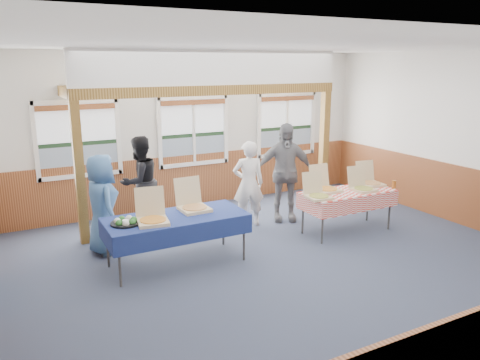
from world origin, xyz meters
name	(u,v)px	position (x,y,z in m)	size (l,w,h in m)	color
floor	(283,264)	(0.00, 0.00, 0.00)	(8.00, 8.00, 0.00)	#282F42
ceiling	(288,45)	(0.00, 0.00, 3.20)	(8.00, 8.00, 0.00)	white
wall_back	(193,131)	(0.00, 3.50, 1.60)	(8.00, 8.00, 0.00)	silver
wall_right	(469,140)	(4.00, 0.00, 1.60)	(8.00, 8.00, 0.00)	silver
wainscot_back	(194,180)	(0.00, 3.48, 0.55)	(7.98, 0.05, 1.10)	brown
wainscot_right	(461,195)	(3.98, 0.00, 0.55)	(0.05, 6.98, 1.10)	brown
window_left	(78,135)	(-2.30, 3.46, 1.68)	(1.56, 0.10, 1.46)	white
window_mid	(193,127)	(0.00, 3.46, 1.68)	(1.56, 0.10, 1.46)	white
window_right	(286,121)	(2.30, 3.46, 1.68)	(1.56, 0.10, 1.46)	white
post_left	(80,174)	(-2.50, 2.30, 1.20)	(0.15, 0.15, 2.40)	#583913
post_right	(324,149)	(2.50, 2.30, 1.20)	(0.15, 0.15, 2.40)	#583913
cross_beam	(217,90)	(0.00, 2.30, 2.49)	(5.15, 0.18, 0.18)	#583913
table_left	(176,219)	(-1.41, 0.76, 0.71)	(2.15, 1.07, 0.76)	#363636
table_right	(348,194)	(1.79, 0.66, 0.70)	(1.80, 1.04, 0.76)	#363636
pizza_box_a	(152,218)	(-1.81, 0.65, 0.83)	(0.50, 0.58, 0.46)	beige
pizza_box_b	(193,206)	(-1.06, 0.92, 0.83)	(0.44, 0.53, 0.47)	beige
pizza_box_c	(318,194)	(1.04, 0.56, 0.82)	(0.42, 0.50, 0.41)	beige
pizza_box_d	(326,187)	(1.44, 0.85, 0.82)	(0.41, 0.50, 0.45)	beige
pizza_box_e	(362,187)	(2.04, 0.58, 0.82)	(0.40, 0.48, 0.41)	beige
pizza_box_f	(370,182)	(2.44, 0.80, 0.82)	(0.44, 0.52, 0.42)	beige
veggie_tray	(126,222)	(-2.16, 0.76, 0.79)	(0.43, 0.43, 0.10)	black
drink_glass	(394,184)	(2.64, 0.41, 0.83)	(0.07, 0.07, 0.15)	#9C541A
woman_white	(248,184)	(0.39, 1.79, 0.80)	(0.59, 0.38, 1.61)	silver
woman_black	(140,182)	(-1.39, 2.72, 0.84)	(0.82, 0.64, 1.69)	black
man_blue	(102,204)	(-2.28, 1.73, 0.80)	(0.78, 0.51, 1.60)	#3C6597
person_grey	(284,172)	(1.14, 1.73, 0.95)	(1.11, 0.46, 1.89)	slate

